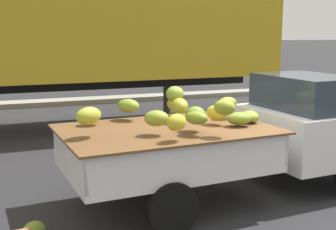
# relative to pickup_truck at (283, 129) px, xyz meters

# --- Properties ---
(ground) EXTENTS (220.00, 220.00, 0.00)m
(ground) POSITION_rel_pickup_truck_xyz_m (-0.50, -0.33, -0.89)
(ground) COLOR #28282B
(curb_strip) EXTENTS (80.00, 0.80, 0.16)m
(curb_strip) POSITION_rel_pickup_truck_xyz_m (-0.50, 9.27, -0.81)
(curb_strip) COLOR gray
(curb_strip) RESTS_ON ground
(pickup_truck) EXTENTS (5.09, 2.16, 1.70)m
(pickup_truck) POSITION_rel_pickup_truck_xyz_m (0.00, 0.00, 0.00)
(pickup_truck) COLOR white
(pickup_truck) RESTS_ON ground
(semi_trailer) EXTENTS (12.03, 2.73, 3.95)m
(semi_trailer) POSITION_rel_pickup_truck_xyz_m (-3.24, 5.45, 1.65)
(semi_trailer) COLOR gold
(semi_trailer) RESTS_ON ground
(fallen_banana_bunch_near_tailgate) EXTENTS (0.36, 0.34, 0.21)m
(fallen_banana_bunch_near_tailgate) POSITION_rel_pickup_truck_xyz_m (-3.75, -0.59, -0.78)
(fallen_banana_bunch_near_tailgate) COLOR olive
(fallen_banana_bunch_near_tailgate) RESTS_ON ground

